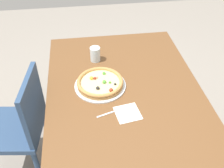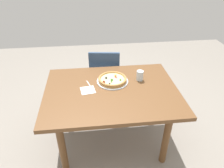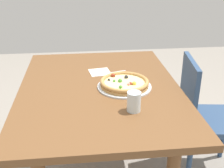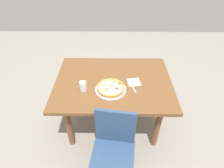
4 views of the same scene
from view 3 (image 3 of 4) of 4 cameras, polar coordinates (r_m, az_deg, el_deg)
The scene contains 7 objects.
dining_table at distance 1.87m, azimuth -2.36°, elevation -3.16°, with size 1.34×0.99×0.74m.
chair_near at distance 2.12m, azimuth 17.33°, elevation -5.72°, with size 0.45×0.45×0.88m.
plate at distance 1.82m, azimuth 2.42°, elevation -0.50°, with size 0.34×0.34×0.01m, color silver.
pizza at distance 1.81m, azimuth 2.43°, elevation 0.23°, with size 0.30×0.30×0.05m.
fork at distance 2.04m, azimuth 0.16°, elevation 2.24°, with size 0.06×0.16×0.00m.
drinking_glass at distance 1.54m, azimuth 4.28°, elevation -3.44°, with size 0.07×0.07×0.11m, color silver.
napkin at distance 2.05m, azimuth -2.38°, elevation 2.33°, with size 0.14×0.14×0.00m, color white.
Camera 3 is at (-1.66, 0.11, 1.50)m, focal length 47.00 mm.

